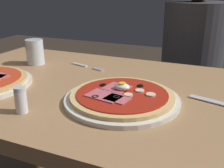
# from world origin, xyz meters

# --- Properties ---
(dining_table) EXTENTS (1.18, 0.71, 0.76)m
(dining_table) POSITION_xyz_m (0.00, 0.00, 0.63)
(dining_table) COLOR #9E754C
(dining_table) RESTS_ON ground
(pizza_foreground) EXTENTS (0.31, 0.31, 0.05)m
(pizza_foreground) POSITION_xyz_m (0.12, -0.08, 0.77)
(pizza_foreground) COLOR silver
(pizza_foreground) RESTS_ON dining_table
(water_glass_near) EXTENTS (0.07, 0.07, 0.10)m
(water_glass_near) POSITION_xyz_m (-0.33, 0.13, 0.80)
(water_glass_near) COLOR silver
(water_glass_near) RESTS_ON dining_table
(fork) EXTENTS (0.16, 0.06, 0.00)m
(fork) POSITION_xyz_m (-0.13, 0.17, 0.76)
(fork) COLOR silver
(fork) RESTS_ON dining_table
(salt_shaker) EXTENTS (0.03, 0.03, 0.07)m
(salt_shaker) POSITION_xyz_m (-0.09, -0.24, 0.79)
(salt_shaker) COLOR white
(salt_shaker) RESTS_ON dining_table
(diner_person) EXTENTS (0.32, 0.32, 1.18)m
(diner_person) POSITION_xyz_m (0.20, 0.75, 0.56)
(diner_person) COLOR black
(diner_person) RESTS_ON ground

